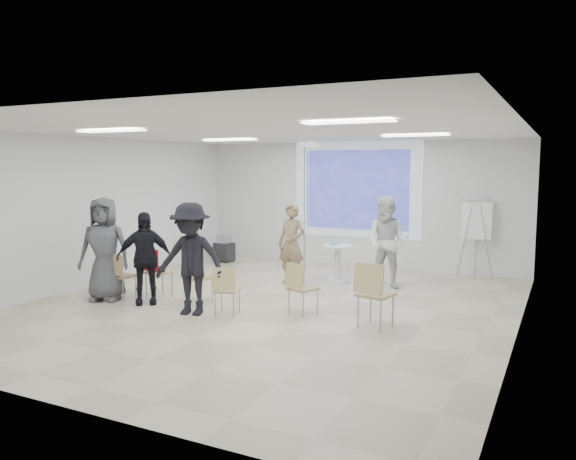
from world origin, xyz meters
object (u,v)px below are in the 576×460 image
at_px(audience_mid, 191,251).
at_px(player_right, 388,237).
at_px(pedestal_table, 338,261).
at_px(chair_right_far, 373,290).
at_px(chair_left_mid, 155,268).
at_px(chair_right_inner, 300,284).
at_px(av_cart, 224,249).
at_px(audience_left, 144,251).
at_px(flipchart_easel, 477,220).
at_px(laptop, 199,276).
at_px(player_left, 292,238).
at_px(audience_outer, 104,243).
at_px(chair_center, 226,287).
at_px(chair_left_inner, 195,274).
at_px(chair_far_left, 120,272).

bearing_deg(audience_mid, player_right, 43.51).
distance_m(pedestal_table, chair_right_far, 3.43).
height_order(chair_left_mid, chair_right_inner, chair_left_mid).
bearing_deg(av_cart, audience_left, -70.35).
xyz_separation_m(chair_right_far, audience_left, (-4.07, -0.30, 0.34)).
height_order(player_right, flipchart_easel, player_right).
bearing_deg(laptop, audience_left, 50.39).
distance_m(player_left, chair_right_far, 3.45).
distance_m(player_right, chair_left_mid, 4.54).
bearing_deg(chair_right_inner, chair_right_far, 12.00).
relative_size(player_left, laptop, 5.89).
relative_size(laptop, audience_outer, 0.15).
relative_size(chair_right_far, audience_outer, 0.48).
distance_m(player_left, chair_center, 2.76).
distance_m(pedestal_table, laptop, 3.13).
bearing_deg(chair_right_far, flipchart_easel, 91.65).
distance_m(player_left, chair_right_inner, 2.51).
bearing_deg(chair_left_mid, player_left, 73.38).
bearing_deg(chair_left_inner, player_left, 83.71).
height_order(chair_right_far, flipchart_easel, flipchart_easel).
xyz_separation_m(chair_far_left, audience_left, (0.63, -0.05, 0.44)).
height_order(audience_mid, av_cart, audience_mid).
bearing_deg(chair_far_left, chair_left_inner, 19.24).
relative_size(pedestal_table, chair_far_left, 0.95).
height_order(pedestal_table, player_right, player_right).
height_order(pedestal_table, chair_right_inner, chair_right_inner).
xyz_separation_m(chair_right_far, audience_outer, (-4.89, -0.40, 0.45)).
bearing_deg(audience_left, audience_outer, 150.42).
bearing_deg(pedestal_table, chair_right_inner, -81.04).
height_order(chair_far_left, chair_left_mid, chair_left_mid).
bearing_deg(chair_far_left, player_left, 52.17).
bearing_deg(chair_right_far, chair_center, -160.15).
distance_m(chair_right_inner, laptop, 2.01).
xyz_separation_m(player_right, chair_right_far, (0.64, -2.89, -0.42)).
relative_size(player_right, chair_right_far, 2.02).
height_order(chair_left_mid, audience_outer, audience_outer).
distance_m(chair_left_inner, laptop, 0.11).
bearing_deg(audience_left, player_right, 6.16).
distance_m(laptop, audience_outer, 1.81).
bearing_deg(player_left, pedestal_table, 44.19).
xyz_separation_m(player_left, chair_center, (0.15, -2.71, -0.46)).
height_order(chair_center, audience_left, audience_left).
relative_size(chair_right_inner, audience_mid, 0.42).
height_order(chair_left_inner, chair_right_far, chair_right_far).
bearing_deg(chair_center, pedestal_table, 65.35).
bearing_deg(chair_left_inner, chair_left_mid, -165.99).
xyz_separation_m(chair_left_inner, chair_right_inner, (2.03, 0.03, -0.00)).
relative_size(player_left, chair_right_far, 1.88).
bearing_deg(audience_outer, chair_left_inner, -3.43).
distance_m(chair_right_inner, av_cart, 5.51).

